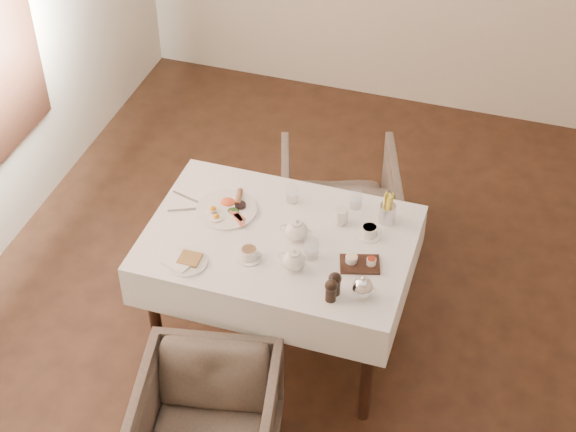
{
  "coord_description": "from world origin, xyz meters",
  "views": [
    {
      "loc": [
        0.53,
        -2.95,
        3.61
      ],
      "look_at": [
        -0.44,
        0.1,
        0.82
      ],
      "focal_mm": 55.0,
      "sensor_mm": 36.0,
      "label": 1
    }
  ],
  "objects_px": {
    "armchair_far": "(338,204)",
    "breakfast_plate": "(227,209)",
    "armchair_near": "(209,423)",
    "teapot_centre": "(296,229)",
    "table": "(279,254)"
  },
  "relations": [
    {
      "from": "armchair_far",
      "to": "teapot_centre",
      "type": "relative_size",
      "value": 4.52
    },
    {
      "from": "table",
      "to": "breakfast_plate",
      "type": "bearing_deg",
      "value": 160.7
    },
    {
      "from": "armchair_near",
      "to": "breakfast_plate",
      "type": "bearing_deg",
      "value": 92.88
    },
    {
      "from": "armchair_far",
      "to": "breakfast_plate",
      "type": "height_order",
      "value": "breakfast_plate"
    },
    {
      "from": "armchair_far",
      "to": "teapot_centre",
      "type": "height_order",
      "value": "teapot_centre"
    },
    {
      "from": "table",
      "to": "armchair_far",
      "type": "distance_m",
      "value": 0.9
    },
    {
      "from": "table",
      "to": "armchair_far",
      "type": "height_order",
      "value": "table"
    },
    {
      "from": "armchair_near",
      "to": "breakfast_plate",
      "type": "height_order",
      "value": "breakfast_plate"
    },
    {
      "from": "teapot_centre",
      "to": "breakfast_plate",
      "type": "bearing_deg",
      "value": 160.62
    },
    {
      "from": "armchair_far",
      "to": "teapot_centre",
      "type": "distance_m",
      "value": 0.97
    },
    {
      "from": "table",
      "to": "armchair_near",
      "type": "height_order",
      "value": "table"
    },
    {
      "from": "armchair_near",
      "to": "armchair_far",
      "type": "xyz_separation_m",
      "value": [
        0.16,
        1.63,
        0.02
      ]
    },
    {
      "from": "armchair_near",
      "to": "teapot_centre",
      "type": "relative_size",
      "value": 4.22
    },
    {
      "from": "armchair_far",
      "to": "breakfast_plate",
      "type": "xyz_separation_m",
      "value": [
        -0.39,
        -0.73,
        0.46
      ]
    },
    {
      "from": "armchair_near",
      "to": "armchair_far",
      "type": "height_order",
      "value": "armchair_far"
    }
  ]
}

